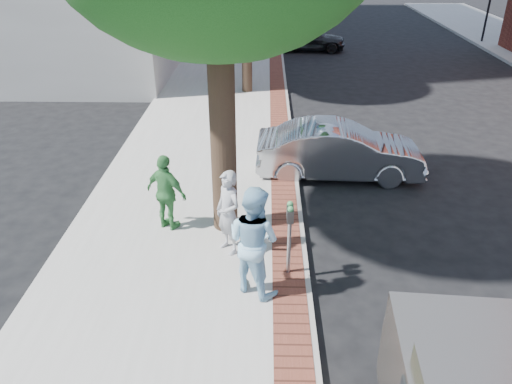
{
  "coord_description": "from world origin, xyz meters",
  "views": [
    {
      "loc": [
        0.25,
        -7.34,
        5.9
      ],
      "look_at": [
        0.07,
        1.48,
        1.2
      ],
      "focal_mm": 35.0,
      "sensor_mm": 36.0,
      "label": 1
    }
  ],
  "objects_px": {
    "parking_meter": "(290,224)",
    "person_green": "(167,193)",
    "sedan_silver": "(339,151)",
    "bg_car": "(307,38)",
    "person_gray": "(228,213)",
    "person_officer": "(254,240)"
  },
  "relations": [
    {
      "from": "sedan_silver",
      "to": "person_gray",
      "type": "bearing_deg",
      "value": 147.16
    },
    {
      "from": "person_green",
      "to": "bg_car",
      "type": "xyz_separation_m",
      "value": [
        4.21,
        18.2,
        -0.31
      ]
    },
    {
      "from": "parking_meter",
      "to": "person_green",
      "type": "distance_m",
      "value": 2.95
    },
    {
      "from": "person_gray",
      "to": "person_green",
      "type": "distance_m",
      "value": 1.59
    },
    {
      "from": "parking_meter",
      "to": "person_green",
      "type": "relative_size",
      "value": 0.87
    },
    {
      "from": "person_gray",
      "to": "person_green",
      "type": "xyz_separation_m",
      "value": [
        -1.35,
        0.84,
        -0.03
      ]
    },
    {
      "from": "parking_meter",
      "to": "sedan_silver",
      "type": "relative_size",
      "value": 0.34
    },
    {
      "from": "parking_meter",
      "to": "bg_car",
      "type": "relative_size",
      "value": 0.37
    },
    {
      "from": "person_gray",
      "to": "person_officer",
      "type": "xyz_separation_m",
      "value": [
        0.52,
        -1.17,
        0.15
      ]
    },
    {
      "from": "person_gray",
      "to": "person_green",
      "type": "bearing_deg",
      "value": -161.12
    },
    {
      "from": "bg_car",
      "to": "parking_meter",
      "type": "bearing_deg",
      "value": 178.28
    },
    {
      "from": "parking_meter",
      "to": "person_officer",
      "type": "xyz_separation_m",
      "value": [
        -0.63,
        -0.47,
        -0.04
      ]
    },
    {
      "from": "person_gray",
      "to": "bg_car",
      "type": "height_order",
      "value": "person_gray"
    },
    {
      "from": "person_gray",
      "to": "bg_car",
      "type": "distance_m",
      "value": 19.26
    },
    {
      "from": "person_officer",
      "to": "sedan_silver",
      "type": "xyz_separation_m",
      "value": [
        2.13,
        4.96,
        -0.46
      ]
    },
    {
      "from": "parking_meter",
      "to": "bg_car",
      "type": "height_order",
      "value": "parking_meter"
    },
    {
      "from": "person_officer",
      "to": "sedan_silver",
      "type": "bearing_deg",
      "value": -77.45
    },
    {
      "from": "sedan_silver",
      "to": "bg_car",
      "type": "xyz_separation_m",
      "value": [
        0.21,
        15.26,
        -0.02
      ]
    },
    {
      "from": "person_gray",
      "to": "sedan_silver",
      "type": "height_order",
      "value": "person_gray"
    },
    {
      "from": "parking_meter",
      "to": "sedan_silver",
      "type": "distance_m",
      "value": 4.75
    },
    {
      "from": "bg_car",
      "to": "person_green",
      "type": "bearing_deg",
      "value": 170.19
    },
    {
      "from": "sedan_silver",
      "to": "bg_car",
      "type": "bearing_deg",
      "value": 1.36
    }
  ]
}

